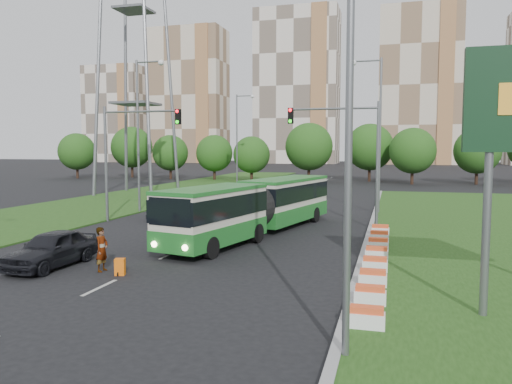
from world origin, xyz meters
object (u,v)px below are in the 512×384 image
(traffic_mast_median, at_px, (351,145))
(traffic_mast_left, at_px, (126,145))
(articulated_bus, at_px, (255,206))
(pedestrian, at_px, (102,249))
(car_left_far, at_px, (169,208))
(shopping_trolley, at_px, (120,267))
(car_left_near, at_px, (52,249))

(traffic_mast_median, distance_m, traffic_mast_left, 15.19)
(traffic_mast_left, distance_m, articulated_bus, 10.80)
(pedestrian, bearing_deg, traffic_mast_left, 26.55)
(articulated_bus, height_order, pedestrian, articulated_bus)
(car_left_far, relative_size, shopping_trolley, 6.64)
(articulated_bus, relative_size, shopping_trolley, 24.76)
(traffic_mast_left, distance_m, pedestrian, 14.85)
(traffic_mast_left, relative_size, pedestrian, 4.30)
(traffic_mast_left, relative_size, car_left_far, 1.79)
(articulated_bus, height_order, car_left_far, articulated_bus)
(traffic_mast_left, bearing_deg, articulated_bus, -14.18)
(traffic_mast_median, distance_m, pedestrian, 17.09)
(articulated_bus, relative_size, pedestrian, 8.98)
(car_left_far, xyz_separation_m, shopping_trolley, (5.16, -15.54, -0.40))
(shopping_trolley, bearing_deg, pedestrian, 143.13)
(articulated_bus, distance_m, shopping_trolley, 11.09)
(traffic_mast_median, xyz_separation_m, car_left_near, (-11.60, -13.67, -4.56))
(traffic_mast_left, distance_m, shopping_trolley, 15.79)
(shopping_trolley, bearing_deg, traffic_mast_median, 42.54)
(traffic_mast_median, xyz_separation_m, car_left_far, (-13.17, 1.39, -4.61))
(car_left_near, bearing_deg, articulated_bus, 60.54)
(traffic_mast_left, bearing_deg, car_left_near, -74.33)
(traffic_mast_median, relative_size, car_left_far, 1.79)
(car_left_near, xyz_separation_m, car_left_far, (-1.57, 15.05, -0.06))
(articulated_bus, height_order, shopping_trolley, articulated_bus)
(articulated_bus, bearing_deg, car_left_near, -108.93)
(car_left_near, relative_size, shopping_trolley, 6.90)
(articulated_bus, bearing_deg, traffic_mast_median, 46.10)
(articulated_bus, distance_m, car_left_near, 12.00)
(articulated_bus, xyz_separation_m, car_left_near, (-6.29, -10.18, -0.89))
(car_left_near, bearing_deg, car_left_far, 98.22)
(traffic_mast_median, distance_m, car_left_far, 14.03)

